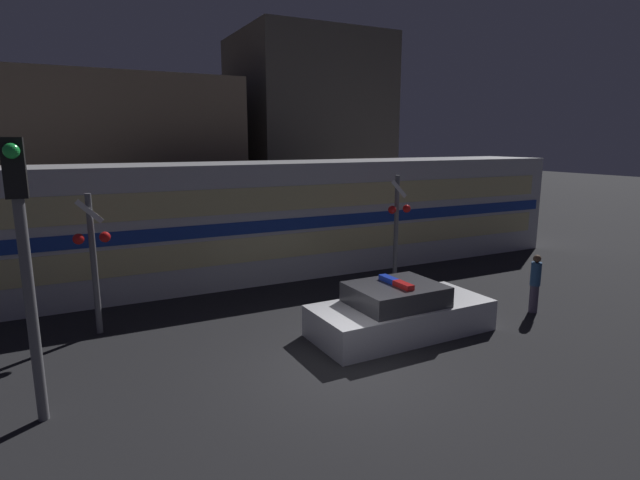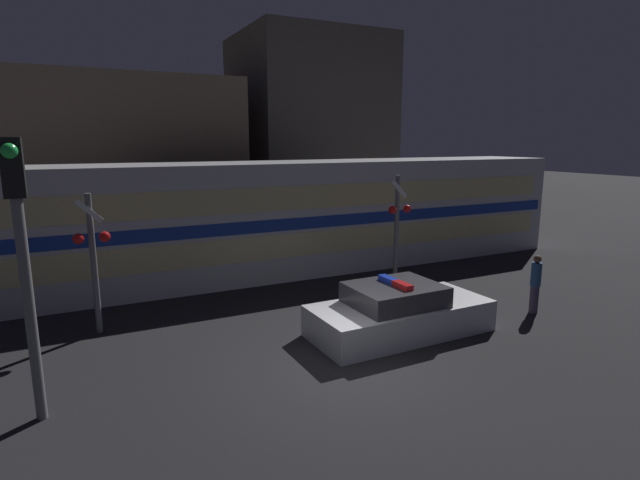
% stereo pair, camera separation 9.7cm
% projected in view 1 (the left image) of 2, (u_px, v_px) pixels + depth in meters
% --- Properties ---
extents(ground_plane, '(120.00, 120.00, 0.00)m').
position_uv_depth(ground_plane, '(344.00, 372.00, 9.88)').
color(ground_plane, black).
extents(train, '(23.47, 2.97, 3.80)m').
position_uv_depth(train, '(264.00, 219.00, 16.91)').
color(train, silver).
rests_on(train, ground_plane).
extents(police_car, '(4.33, 1.95, 1.33)m').
position_uv_depth(police_car, '(400.00, 313.00, 11.78)').
color(police_car, silver).
rests_on(police_car, ground_plane).
extents(pedestrian, '(0.26, 0.26, 1.57)m').
position_uv_depth(pedestrian, '(535.00, 283.00, 13.16)').
color(pedestrian, '#3F384C').
rests_on(pedestrian, ground_plane).
extents(crossing_signal_near, '(0.80, 0.34, 3.45)m').
position_uv_depth(crossing_signal_near, '(397.00, 223.00, 15.57)').
color(crossing_signal_near, slate).
rests_on(crossing_signal_near, ground_plane).
extents(crossing_signal_far, '(0.80, 0.34, 3.33)m').
position_uv_depth(crossing_signal_far, '(93.00, 255.00, 11.48)').
color(crossing_signal_far, slate).
rests_on(crossing_signal_far, ground_plane).
extents(traffic_light_corner, '(0.30, 0.46, 4.55)m').
position_uv_depth(traffic_light_corner, '(24.00, 247.00, 7.62)').
color(traffic_light_corner, slate).
rests_on(traffic_light_corner, ground_plane).
extents(building_left, '(9.28, 6.90, 7.04)m').
position_uv_depth(building_left, '(121.00, 163.00, 21.73)').
color(building_left, brown).
rests_on(building_left, ground_plane).
extents(building_center, '(6.96, 6.51, 9.65)m').
position_uv_depth(building_center, '(307.00, 134.00, 25.92)').
color(building_center, '#47423D').
rests_on(building_center, ground_plane).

